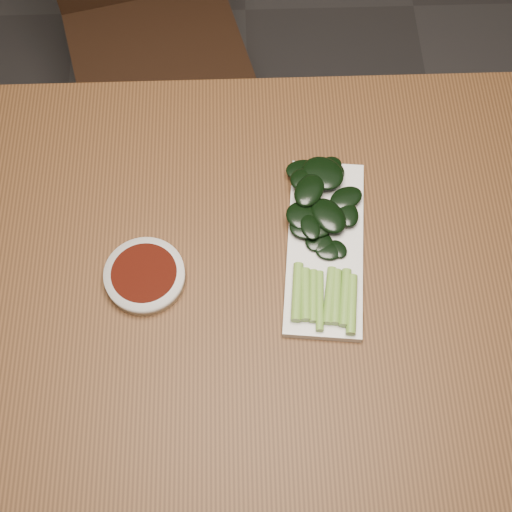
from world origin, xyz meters
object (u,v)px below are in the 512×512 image
chair_far (149,15)px  sauce_bowl (145,276)px  serving_plate (325,247)px  table (261,304)px  gai_lan (322,226)px

chair_far → sauce_bowl: (0.06, -0.81, 0.28)m
sauce_bowl → serving_plate: size_ratio=0.39×
table → gai_lan: (0.10, 0.08, 0.10)m
chair_far → serving_plate: chair_far is taller
table → chair_far: size_ratio=1.57×
table → sauce_bowl: 0.19m
table → serving_plate: size_ratio=4.51×
serving_plate → gai_lan: (-0.00, 0.03, 0.02)m
chair_far → gai_lan: chair_far is taller
serving_plate → gai_lan: size_ratio=0.99×
serving_plate → sauce_bowl: bearing=-170.9°
chair_far → serving_plate: 0.88m
gai_lan → serving_plate: bearing=-80.7°
sauce_bowl → serving_plate: bearing=9.1°
serving_plate → gai_lan: bearing=99.3°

